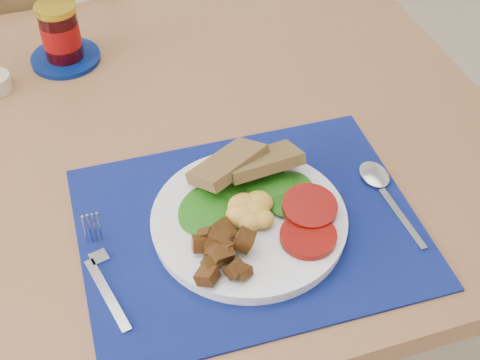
# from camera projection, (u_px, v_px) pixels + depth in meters

# --- Properties ---
(table) EXTENTS (1.40, 0.90, 0.75)m
(table) POSITION_uv_depth(u_px,v_px,m) (72.00, 194.00, 1.08)
(table) COLOR brown
(table) RESTS_ON ground
(chair_far) EXTENTS (0.49, 0.47, 1.21)m
(chair_far) POSITION_uv_depth(u_px,v_px,m) (24.00, 34.00, 1.52)
(chair_far) COLOR #523D1D
(chair_far) RESTS_ON ground
(placemat) EXTENTS (0.47, 0.37, 0.00)m
(placemat) POSITION_uv_depth(u_px,v_px,m) (249.00, 226.00, 0.92)
(placemat) COLOR black
(placemat) RESTS_ON table
(breakfast_plate) EXTENTS (0.26, 0.26, 0.06)m
(breakfast_plate) POSITION_uv_depth(u_px,v_px,m) (246.00, 219.00, 0.90)
(breakfast_plate) COLOR silver
(breakfast_plate) RESTS_ON placemat
(fork) EXTENTS (0.04, 0.18, 0.00)m
(fork) POSITION_uv_depth(u_px,v_px,m) (102.00, 270.00, 0.86)
(fork) COLOR #B2B5BA
(fork) RESTS_ON placemat
(spoon) EXTENTS (0.04, 0.17, 0.01)m
(spoon) POSITION_uv_depth(u_px,v_px,m) (382.00, 189.00, 0.96)
(spoon) COLOR #B2B5BA
(spoon) RESTS_ON placemat
(jam_on_saucer) EXTENTS (0.12, 0.12, 0.11)m
(jam_on_saucer) POSITION_uv_depth(u_px,v_px,m) (61.00, 37.00, 1.16)
(jam_on_saucer) COLOR #051756
(jam_on_saucer) RESTS_ON table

